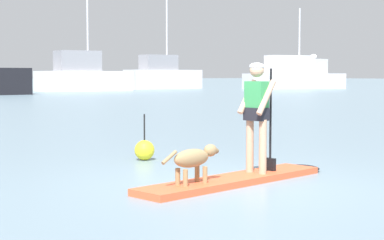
% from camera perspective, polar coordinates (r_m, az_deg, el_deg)
% --- Properties ---
extents(ground_plane, '(400.00, 400.00, 0.00)m').
position_cam_1_polar(ground_plane, '(9.59, 3.68, -5.71)').
color(ground_plane, slate).
extents(paddleboard, '(3.82, 1.09, 0.10)m').
position_cam_1_polar(paddleboard, '(9.75, 4.59, -5.26)').
color(paddleboard, '#E55933').
rests_on(paddleboard, ground_plane).
extents(person_paddler, '(0.63, 0.52, 1.72)m').
position_cam_1_polar(person_paddler, '(9.89, 5.88, 0.95)').
color(person_paddler, tan).
rests_on(person_paddler, paddleboard).
extents(dog, '(1.11, 0.30, 0.53)m').
position_cam_1_polar(dog, '(8.93, 0.19, -3.49)').
color(dog, '#997A51').
rests_on(dog, paddleboard).
extents(moored_boat_center, '(9.48, 4.39, 11.58)m').
position_cam_1_polar(moored_boat_center, '(63.39, -9.82, 3.95)').
color(moored_boat_center, white).
rests_on(moored_boat_center, ground_plane).
extents(moored_boat_port, '(9.06, 2.56, 11.53)m').
position_cam_1_polar(moored_boat_port, '(70.98, -2.66, 4.01)').
color(moored_boat_port, silver).
rests_on(moored_boat_port, ground_plane).
extents(moored_boat_far_starboard, '(12.70, 5.06, 9.08)m').
position_cam_1_polar(moored_boat_far_starboard, '(72.62, 9.12, 3.90)').
color(moored_boat_far_starboard, silver).
rests_on(moored_boat_far_starboard, ground_plane).
extents(moored_boat_starboard, '(10.25, 4.26, 4.38)m').
position_cam_1_polar(moored_boat_starboard, '(89.09, 11.07, 3.91)').
color(moored_boat_starboard, white).
rests_on(moored_boat_starboard, ground_plane).
extents(marker_buoy, '(0.38, 0.38, 0.88)m').
position_cam_1_polar(marker_buoy, '(12.14, -4.29, -2.71)').
color(marker_buoy, yellow).
rests_on(marker_buoy, ground_plane).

